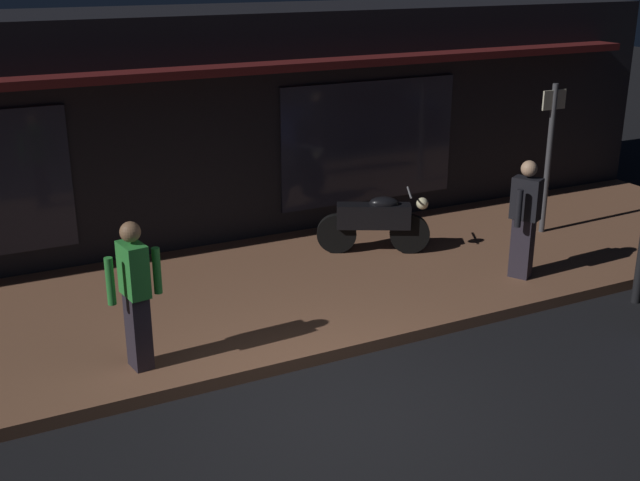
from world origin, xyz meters
TOP-DOWN VIEW (x-y plane):
  - ground_plane at (0.00, 0.00)m, footprint 60.00×60.00m
  - sidewalk_slab at (0.00, 3.00)m, footprint 18.00×4.00m
  - storefront_building at (0.00, 6.39)m, footprint 18.00×3.30m
  - motorcycle at (2.50, 3.55)m, footprint 1.56×0.94m
  - person_photographer at (-1.60, 1.62)m, footprint 0.62×0.41m
  - person_bystander at (3.83, 1.80)m, footprint 0.58×0.44m
  - sign_post at (5.43, 3.17)m, footprint 0.44×0.09m

SIDE VIEW (x-z plane):
  - ground_plane at x=0.00m, z-range 0.00..0.00m
  - sidewalk_slab at x=0.00m, z-range 0.00..0.15m
  - motorcycle at x=2.50m, z-range 0.16..1.13m
  - person_photographer at x=-1.60m, z-range 0.19..1.86m
  - person_bystander at x=3.83m, z-range 0.19..1.86m
  - sign_post at x=5.43m, z-range 0.31..2.71m
  - storefront_building at x=0.00m, z-range 0.00..3.60m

